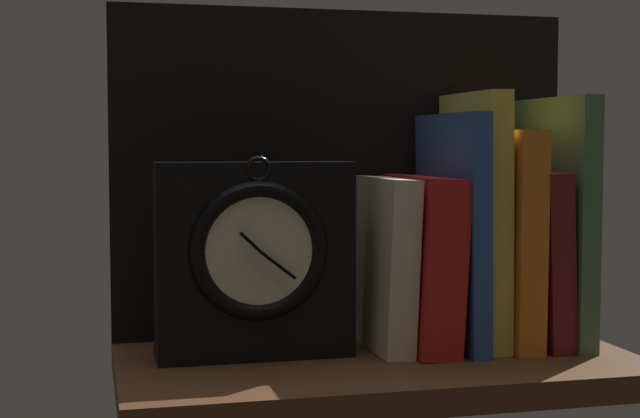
{
  "coord_description": "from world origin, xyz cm",
  "views": [
    {
      "loc": [
        -26.8,
        -85.83,
        20.55
      ],
      "look_at": [
        -4.88,
        3.37,
        14.11
      ],
      "focal_mm": 52.91,
      "sensor_mm": 36.0,
      "label": 1
    }
  ],
  "objects_px": {
    "book_cream_twain": "(385,263)",
    "book_orange_pandolfini": "(501,237)",
    "book_green_romantic": "(551,220)",
    "book_red_requiem": "(421,262)",
    "book_blue_modern": "(452,230)",
    "book_yellow_seinlanguage": "(474,219)",
    "framed_clock": "(254,258)",
    "book_maroon_dawkins": "(527,256)"
  },
  "relations": [
    {
      "from": "book_cream_twain",
      "to": "book_red_requiem",
      "type": "distance_m",
      "value": 0.04
    },
    {
      "from": "book_blue_modern",
      "to": "book_green_romantic",
      "type": "xyz_separation_m",
      "value": [
        0.11,
        0.0,
        0.01
      ]
    },
    {
      "from": "book_red_requiem",
      "to": "book_blue_modern",
      "type": "bearing_deg",
      "value": 0.0
    },
    {
      "from": "book_cream_twain",
      "to": "book_orange_pandolfini",
      "type": "distance_m",
      "value": 0.13
    },
    {
      "from": "book_orange_pandolfini",
      "to": "book_blue_modern",
      "type": "bearing_deg",
      "value": 180.0
    },
    {
      "from": "book_green_romantic",
      "to": "framed_clock",
      "type": "xyz_separation_m",
      "value": [
        -0.31,
        -0.01,
        -0.03
      ]
    },
    {
      "from": "book_green_romantic",
      "to": "framed_clock",
      "type": "bearing_deg",
      "value": -178.27
    },
    {
      "from": "book_blue_modern",
      "to": "book_maroon_dawkins",
      "type": "xyz_separation_m",
      "value": [
        0.08,
        0.0,
        -0.03
      ]
    },
    {
      "from": "book_maroon_dawkins",
      "to": "book_blue_modern",
      "type": "bearing_deg",
      "value": 180.0
    },
    {
      "from": "book_yellow_seinlanguage",
      "to": "framed_clock",
      "type": "bearing_deg",
      "value": -177.62
    },
    {
      "from": "book_cream_twain",
      "to": "framed_clock",
      "type": "xyz_separation_m",
      "value": [
        -0.13,
        -0.01,
        0.01
      ]
    },
    {
      "from": "book_red_requiem",
      "to": "book_orange_pandolfini",
      "type": "bearing_deg",
      "value": 0.0
    },
    {
      "from": "book_cream_twain",
      "to": "book_orange_pandolfini",
      "type": "bearing_deg",
      "value": 0.0
    },
    {
      "from": "book_blue_modern",
      "to": "framed_clock",
      "type": "distance_m",
      "value": 0.21
    },
    {
      "from": "framed_clock",
      "to": "book_blue_modern",
      "type": "bearing_deg",
      "value": 2.67
    },
    {
      "from": "book_cream_twain",
      "to": "book_red_requiem",
      "type": "bearing_deg",
      "value": 0.0
    },
    {
      "from": "book_orange_pandolfini",
      "to": "book_maroon_dawkins",
      "type": "height_order",
      "value": "book_orange_pandolfini"
    },
    {
      "from": "book_blue_modern",
      "to": "book_maroon_dawkins",
      "type": "distance_m",
      "value": 0.09
    },
    {
      "from": "framed_clock",
      "to": "book_yellow_seinlanguage",
      "type": "bearing_deg",
      "value": 2.38
    },
    {
      "from": "book_red_requiem",
      "to": "book_green_romantic",
      "type": "xyz_separation_m",
      "value": [
        0.14,
        0.0,
        0.04
      ]
    },
    {
      "from": "book_blue_modern",
      "to": "framed_clock",
      "type": "height_order",
      "value": "book_blue_modern"
    },
    {
      "from": "book_red_requiem",
      "to": "book_orange_pandolfini",
      "type": "relative_size",
      "value": 0.79
    },
    {
      "from": "book_red_requiem",
      "to": "framed_clock",
      "type": "height_order",
      "value": "framed_clock"
    },
    {
      "from": "book_orange_pandolfini",
      "to": "book_green_romantic",
      "type": "bearing_deg",
      "value": 0.0
    },
    {
      "from": "book_green_romantic",
      "to": "book_blue_modern",
      "type": "bearing_deg",
      "value": 180.0
    },
    {
      "from": "book_maroon_dawkins",
      "to": "book_green_romantic",
      "type": "relative_size",
      "value": 0.7
    },
    {
      "from": "book_cream_twain",
      "to": "book_maroon_dawkins",
      "type": "distance_m",
      "value": 0.16
    },
    {
      "from": "book_red_requiem",
      "to": "book_maroon_dawkins",
      "type": "height_order",
      "value": "book_maroon_dawkins"
    },
    {
      "from": "book_red_requiem",
      "to": "book_yellow_seinlanguage",
      "type": "bearing_deg",
      "value": 0.0
    },
    {
      "from": "book_orange_pandolfini",
      "to": "book_green_romantic",
      "type": "relative_size",
      "value": 0.87
    },
    {
      "from": "book_green_romantic",
      "to": "book_red_requiem",
      "type": "bearing_deg",
      "value": 180.0
    },
    {
      "from": "book_blue_modern",
      "to": "book_red_requiem",
      "type": "bearing_deg",
      "value": 180.0
    },
    {
      "from": "book_maroon_dawkins",
      "to": "book_orange_pandolfini",
      "type": "bearing_deg",
      "value": 180.0
    },
    {
      "from": "book_cream_twain",
      "to": "framed_clock",
      "type": "bearing_deg",
      "value": -175.91
    },
    {
      "from": "book_maroon_dawkins",
      "to": "framed_clock",
      "type": "bearing_deg",
      "value": -178.11
    },
    {
      "from": "book_green_romantic",
      "to": "book_orange_pandolfini",
      "type": "bearing_deg",
      "value": 180.0
    },
    {
      "from": "book_red_requiem",
      "to": "book_green_romantic",
      "type": "bearing_deg",
      "value": 0.0
    },
    {
      "from": "book_yellow_seinlanguage",
      "to": "book_cream_twain",
      "type": "bearing_deg",
      "value": 180.0
    },
    {
      "from": "book_blue_modern",
      "to": "book_orange_pandolfini",
      "type": "xyz_separation_m",
      "value": [
        0.05,
        0.0,
        -0.01
      ]
    },
    {
      "from": "book_cream_twain",
      "to": "book_orange_pandolfini",
      "type": "xyz_separation_m",
      "value": [
        0.13,
        0.0,
        0.02
      ]
    },
    {
      "from": "book_maroon_dawkins",
      "to": "book_yellow_seinlanguage",
      "type": "bearing_deg",
      "value": 180.0
    },
    {
      "from": "book_orange_pandolfini",
      "to": "book_green_romantic",
      "type": "xyz_separation_m",
      "value": [
        0.06,
        0.0,
        0.02
      ]
    }
  ]
}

